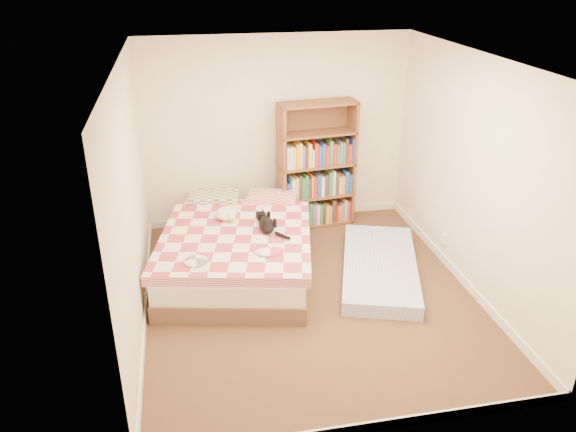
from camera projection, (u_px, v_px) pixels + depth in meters
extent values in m
cube|color=#4E3921|center=(309.00, 294.00, 6.13)|extent=(3.50, 4.00, 0.01)
cube|color=white|center=(314.00, 60.00, 5.07)|extent=(3.50, 4.00, 0.01)
cube|color=beige|center=(277.00, 132.00, 7.38)|extent=(3.50, 0.01, 2.50)
cube|color=beige|center=(378.00, 297.00, 3.82)|extent=(3.50, 0.01, 2.50)
cube|color=beige|center=(131.00, 201.00, 5.30)|extent=(0.01, 4.00, 2.50)
cube|color=beige|center=(473.00, 176.00, 5.90)|extent=(0.01, 4.00, 2.50)
cube|color=white|center=(278.00, 215.00, 7.88)|extent=(3.50, 0.02, 0.10)
cube|color=white|center=(367.00, 427.00, 4.34)|extent=(3.50, 0.02, 0.10)
cube|color=white|center=(146.00, 308.00, 5.80)|extent=(0.02, 4.00, 0.10)
cube|color=white|center=(458.00, 274.00, 6.41)|extent=(0.02, 4.00, 0.10)
cube|color=white|center=(444.00, 239.00, 6.66)|extent=(0.03, 0.09, 0.13)
cube|color=brown|center=(238.00, 261.00, 6.57)|extent=(2.00, 2.53, 0.20)
cube|color=silver|center=(238.00, 245.00, 6.48)|extent=(1.96, 2.48, 0.22)
cube|color=#B0414A|center=(237.00, 232.00, 6.41)|extent=(2.00, 2.15, 0.11)
cube|color=#696159|center=(200.00, 203.00, 7.08)|extent=(0.69, 0.51, 0.17)
cube|color=#B0414A|center=(259.00, 199.00, 7.21)|extent=(0.69, 0.51, 0.17)
cube|color=brown|center=(280.00, 168.00, 7.31)|extent=(0.08, 0.34, 1.69)
cube|color=brown|center=(352.00, 163.00, 7.47)|extent=(0.08, 0.34, 1.69)
cube|color=brown|center=(314.00, 162.00, 7.53)|extent=(1.01, 0.13, 1.69)
cube|color=brown|center=(315.00, 222.00, 7.74)|extent=(1.04, 0.45, 0.03)
cube|color=brown|center=(317.00, 165.00, 7.38)|extent=(1.04, 0.45, 0.03)
cube|color=brown|center=(318.00, 103.00, 7.04)|extent=(1.04, 0.45, 0.03)
cube|color=#7280BE|center=(380.00, 267.00, 6.49)|extent=(1.34, 2.00, 0.17)
ellipsoid|color=black|center=(267.00, 224.00, 6.33)|extent=(0.23, 0.41, 0.13)
sphere|color=black|center=(264.00, 216.00, 6.51)|extent=(0.14, 0.14, 0.12)
cone|color=black|center=(260.00, 211.00, 6.51)|extent=(0.05, 0.05, 0.05)
cone|color=black|center=(266.00, 210.00, 6.52)|extent=(0.05, 0.05, 0.05)
cylinder|color=black|center=(279.00, 237.00, 6.13)|extent=(0.07, 0.22, 0.04)
ellipsoid|color=white|center=(226.00, 213.00, 6.58)|extent=(0.32, 0.35, 0.14)
sphere|color=white|center=(234.00, 215.00, 6.51)|extent=(0.14, 0.14, 0.11)
sphere|color=white|center=(237.00, 217.00, 6.49)|extent=(0.06, 0.06, 0.05)
sphere|color=white|center=(216.00, 214.00, 6.62)|extent=(0.08, 0.08, 0.06)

